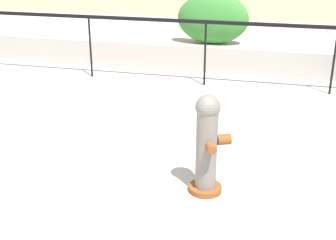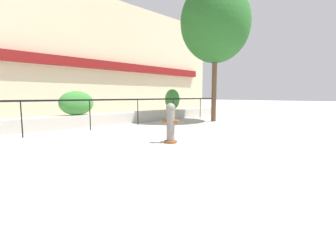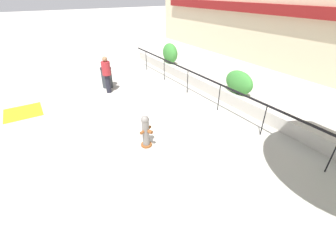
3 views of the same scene
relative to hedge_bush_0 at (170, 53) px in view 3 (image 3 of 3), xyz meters
The scene contains 9 objects.
ground_plane 8.17m from the hedge_bush_0, 47.83° to the right, with size 120.00×120.00×0.00m, color #B2ADA3.
planter_wall_low 5.50m from the hedge_bush_0, ahead, with size 18.00×0.70×0.50m, color #B7B2A8.
fence_railing_segment 5.55m from the hedge_bush_0, 11.44° to the right, with size 15.00×0.05×1.15m.
hedge_bush_0 is the anchor object (origin of this frame).
hedge_bush_1 5.39m from the hedge_bush_0, ahead, with size 1.38×0.58×0.96m, color #387F33.
fire_hydrant 7.70m from the hedge_bush_0, 37.88° to the right, with size 0.48×0.47×1.08m.
pedestrian 4.47m from the hedge_bush_0, 73.75° to the right, with size 0.46×0.46×1.73m.
tactile_warning_pad 8.17m from the hedge_bush_0, 80.00° to the right, with size 1.38×1.38×0.01m, color gold.
trash_bin 4.18m from the hedge_bush_0, 82.42° to the right, with size 0.55×0.55×1.01m.
Camera 3 is at (5.93, -1.20, 4.33)m, focal length 24.00 mm.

